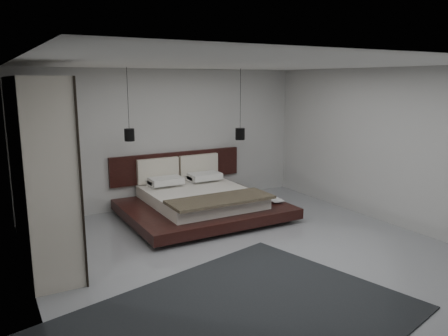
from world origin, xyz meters
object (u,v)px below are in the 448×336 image
lattice_screen (13,159)px  pendant_right (240,134)px  wardrobe (39,170)px  pendant_left (129,135)px  bed (200,201)px  rug (234,322)px

lattice_screen → pendant_right: pendant_right is taller
wardrobe → pendant_right: bearing=15.1°
pendant_left → lattice_screen: bearing=177.6°
lattice_screen → wardrobe: size_ratio=0.97×
bed → wardrobe: wardrobe is taller
pendant_left → rug: 4.37m
pendant_left → wardrobe: (-1.69, -1.10, -0.28)m
pendant_left → wardrobe: size_ratio=0.49×
lattice_screen → pendant_right: 4.32m
bed → pendant_left: size_ratio=2.19×
wardrobe → pendant_left: bearing=33.0°
pendant_left → rug: size_ratio=0.34×
lattice_screen → rug: size_ratio=0.67×
pendant_right → rug: size_ratio=0.37×
lattice_screen → bed: size_ratio=0.90×
pendant_left → wardrobe: pendant_left is taller
bed → pendant_right: size_ratio=1.99×
wardrobe → rug: bearing=-63.2°
bed → pendant_left: 1.82m
pendant_left → pendant_right: 2.38m
pendant_right → lattice_screen: bearing=178.9°
pendant_right → wardrobe: size_ratio=0.54×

